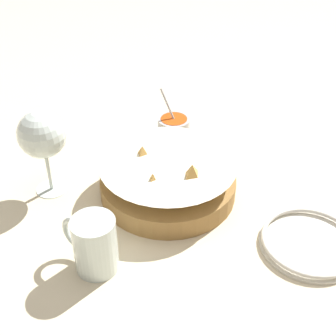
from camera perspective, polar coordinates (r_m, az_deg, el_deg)
The scene contains 6 objects.
ground_plane at distance 0.92m, azimuth 1.02°, elevation -2.92°, with size 4.00×4.00×0.00m, color beige.
food_basket at distance 0.89m, azimuth 0.04°, elevation -1.42°, with size 0.26×0.26×0.10m.
sauce_cup at distance 1.10m, azimuth 0.72°, elevation 5.40°, with size 0.08×0.08×0.10m.
wine_glass at distance 0.88m, azimuth -15.08°, elevation 3.75°, with size 0.09×0.09×0.17m.
beer_mug at distance 0.75m, azimuth -8.71°, elevation -9.50°, with size 0.11×0.07×0.10m.
side_plate at distance 0.84m, azimuth 16.93°, elevation -8.67°, with size 0.17×0.17×0.01m.
Camera 1 is at (-0.39, 0.60, 0.58)m, focal length 50.00 mm.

